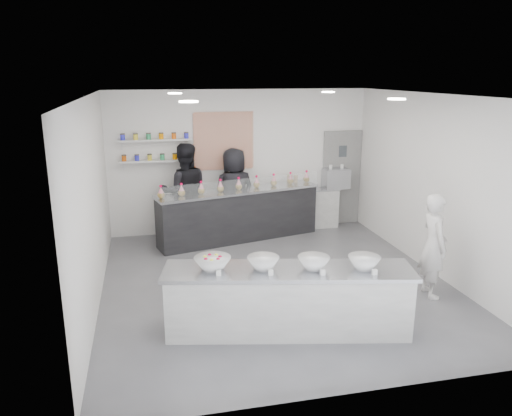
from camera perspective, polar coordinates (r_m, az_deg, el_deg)
The scene contains 26 objects.
floor at distance 8.26m, azimuth 2.22°, elevation -8.54°, with size 6.00×6.00×0.00m, color #515156.
ceiling at distance 7.56m, azimuth 2.46°, elevation 12.74°, with size 6.00×6.00×0.00m, color white.
back_wall at distance 10.64m, azimuth -1.84°, elevation 5.33°, with size 5.50×5.50×0.00m, color white.
left_wall at distance 7.56m, azimuth -18.24°, elevation 0.48°, with size 6.00×6.00×0.00m, color white.
right_wall at distance 8.88m, azimuth 19.77°, elevation 2.44°, with size 6.00×6.00×0.00m, color white.
back_door at distance 11.35m, azimuth 9.72°, elevation 3.43°, with size 0.88×0.04×2.10m, color gray.
pattern_panel at distance 10.49m, azimuth -3.73°, elevation 7.65°, with size 1.25×0.03×1.20m, color #BC3E0E.
jar_shelf_lower at distance 10.35m, azimuth -11.34°, elevation 5.32°, with size 1.45×0.22×0.04m, color silver.
jar_shelf_upper at distance 10.28m, azimuth -11.46°, elevation 7.63°, with size 1.45×0.22×0.04m, color silver.
preserve_jars at distance 10.28m, azimuth -11.42°, elevation 6.84°, with size 1.45×0.10×0.56m, color #E05C0C, non-canonical shape.
downlight_0 at distance 6.33m, azimuth -7.71°, elevation 11.96°, with size 0.24×0.24×0.02m, color white.
downlight_1 at distance 7.15m, azimuth 15.78°, elevation 11.90°, with size 0.24×0.24×0.02m, color white.
downlight_2 at distance 8.92m, azimuth -9.26°, elevation 12.81°, with size 0.24×0.24×0.02m, color white.
downlight_3 at distance 9.52m, azimuth 8.26°, elevation 12.99°, with size 0.24×0.24×0.02m, color white.
prep_counter at distance 6.66m, azimuth 3.65°, elevation -10.49°, with size 3.23×0.73×0.88m, color #A9A9A5.
back_bar at distance 10.16m, azimuth -1.95°, elevation -0.79°, with size 3.39×0.62×1.05m, color black.
sneeze_guard at distance 9.74m, azimuth -1.25°, elevation 2.56°, with size 3.34×0.01×0.29m, color white.
espresso_ledge at distance 11.06m, azimuth 6.34°, elevation -0.03°, with size 1.17×0.37×0.87m, color #A9A9A5.
espresso_machine at distance 11.09m, azimuth 9.11°, elevation 3.34°, with size 0.55×0.38×0.42m, color #93969E.
cup_stacks at distance 10.78m, azimuth 4.17°, elevation 2.92°, with size 0.24×0.24×0.33m, color tan, non-canonical shape.
prep_bowls at distance 6.45m, azimuth 3.73°, elevation -6.29°, with size 2.37×0.52×0.17m, color white, non-canonical shape.
label_cards at distance 6.04m, azimuth 6.11°, elevation -8.37°, with size 2.01×0.04×0.07m, color white, non-canonical shape.
cookie_bags at distance 10.00m, azimuth -1.98°, elevation 2.80°, with size 3.33×0.13×0.25m, color pink, non-canonical shape.
woman_prep at distance 8.00m, azimuth 19.63°, elevation -4.06°, with size 0.59×0.38×1.61m, color silver.
staff_left at distance 10.20m, azimuth -8.11°, elevation 1.83°, with size 0.96×0.75×1.98m, color black.
staff_right at distance 10.34m, azimuth -2.49°, elevation 1.79°, with size 0.91×0.59×1.85m, color black.
Camera 1 is at (-1.96, -7.30, 3.32)m, focal length 35.00 mm.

